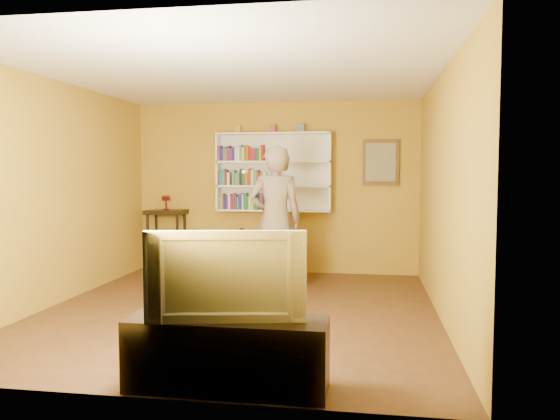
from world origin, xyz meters
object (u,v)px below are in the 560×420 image
object	(u,v)px
console_table	(166,221)
ruby_lustre	(166,199)
armchair	(271,255)
television	(227,274)
person	(275,220)
bookshelf	(274,172)
tv_cabinet	(227,354)

from	to	relation	value
console_table	ruby_lustre	xyz separation A→B (m)	(0.00, 0.00, 0.34)
console_table	armchair	bearing A→B (deg)	-17.33
console_table	television	bearing A→B (deg)	-64.22
console_table	person	size ratio (longest dim) A/B	0.51
ruby_lustre	armchair	world-z (taller)	ruby_lustre
bookshelf	tv_cabinet	size ratio (longest dim) A/B	1.22
bookshelf	armchair	world-z (taller)	bookshelf
ruby_lustre	person	distance (m)	2.39
tv_cabinet	armchair	bearing A→B (deg)	95.25
console_table	tv_cabinet	distance (m)	5.03
console_table	armchair	size ratio (longest dim) A/B	1.15
armchair	television	xyz separation A→B (m)	(0.36, -3.93, 0.47)
console_table	person	distance (m)	2.38
armchair	tv_cabinet	world-z (taller)	armchair
bookshelf	console_table	world-z (taller)	bookshelf
console_table	ruby_lustre	bearing A→B (deg)	0.00
armchair	tv_cabinet	distance (m)	3.95
person	tv_cabinet	size ratio (longest dim) A/B	1.31
person	tv_cabinet	world-z (taller)	person
console_table	ruby_lustre	distance (m)	0.34
tv_cabinet	bookshelf	bearing A→B (deg)	95.43
console_table	television	xyz separation A→B (m)	(2.17, -4.50, 0.04)
console_table	armchair	distance (m)	1.95
person	television	size ratio (longest dim) A/B	1.69
ruby_lustre	tv_cabinet	bearing A→B (deg)	-64.22
armchair	person	world-z (taller)	person
bookshelf	tv_cabinet	distance (m)	4.87
ruby_lustre	armchair	xyz separation A→B (m)	(1.81, -0.57, -0.77)
tv_cabinet	television	size ratio (longest dim) A/B	1.29
console_table	tv_cabinet	world-z (taller)	console_table
console_table	television	size ratio (longest dim) A/B	0.87
console_table	person	world-z (taller)	person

